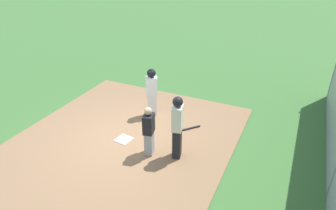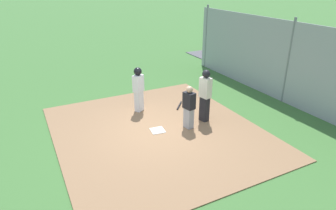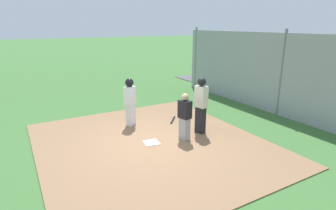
{
  "view_description": "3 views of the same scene",
  "coord_description": "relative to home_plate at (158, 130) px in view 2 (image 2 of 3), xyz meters",
  "views": [
    {
      "loc": [
        -6.35,
        -4.46,
        5.3
      ],
      "look_at": [
        0.91,
        -1.07,
        1.04
      ],
      "focal_mm": 32.21,
      "sensor_mm": 36.0,
      "label": 1
    },
    {
      "loc": [
        -7.86,
        3.64,
        4.76
      ],
      "look_at": [
        0.17,
        -0.47,
        0.8
      ],
      "focal_mm": 31.68,
      "sensor_mm": 36.0,
      "label": 2
    },
    {
      "loc": [
        -6.92,
        3.4,
        3.51
      ],
      "look_at": [
        0.43,
        -0.83,
        1.01
      ],
      "focal_mm": 29.32,
      "sensor_mm": 36.0,
      "label": 3
    }
  ],
  "objects": [
    {
      "name": "ground_plane",
      "position": [
        0.0,
        0.0,
        -0.04
      ],
      "size": [
        140.0,
        140.0,
        0.0
      ],
      "primitive_type": "plane",
      "color": "#3D6B33"
    },
    {
      "name": "catcher",
      "position": [
        -0.25,
        -1.03,
        0.75
      ],
      "size": [
        0.43,
        0.34,
        1.48
      ],
      "rotation": [
        0.0,
        0.0,
        1.79
      ],
      "color": "#9E9EA3",
      "rests_on": "dirt_infield"
    },
    {
      "name": "parked_car_red",
      "position": [
        6.49,
        -8.62,
        0.57
      ],
      "size": [
        4.4,
        2.33,
        1.28
      ],
      "rotation": [
        0.0,
        0.0,
        0.14
      ],
      "color": "maroon",
      "rests_on": "parking_lot"
    },
    {
      "name": "runner",
      "position": [
        1.77,
        -0.07,
        0.97
      ],
      "size": [
        0.42,
        0.46,
        1.7
      ],
      "rotation": [
        0.0,
        0.0,
        3.67
      ],
      "color": "silver",
      "rests_on": "dirt_infield"
    },
    {
      "name": "dirt_infield",
      "position": [
        0.0,
        0.0,
        -0.03
      ],
      "size": [
        7.2,
        6.4,
        0.03
      ],
      "primitive_type": "cube",
      "color": "#896647",
      "rests_on": "ground_plane"
    },
    {
      "name": "backstop_fence",
      "position": [
        0.0,
        -5.67,
        1.56
      ],
      "size": [
        12.0,
        0.1,
        3.35
      ],
      "color": "#93999E",
      "rests_on": "ground_plane"
    },
    {
      "name": "umpire",
      "position": [
        -0.05,
        -1.79,
        0.98
      ],
      "size": [
        0.43,
        0.34,
        1.86
      ],
      "rotation": [
        0.0,
        0.0,
        1.8
      ],
      "color": "black",
      "rests_on": "dirt_infield"
    },
    {
      "name": "baseball_bat",
      "position": [
        1.42,
        -1.61,
        0.02
      ],
      "size": [
        0.6,
        0.54,
        0.06
      ],
      "primitive_type": "cylinder",
      "rotation": [
        0.0,
        1.57,
        2.43
      ],
      "color": "black",
      "rests_on": "dirt_infield"
    },
    {
      "name": "home_plate",
      "position": [
        0.0,
        0.0,
        0.0
      ],
      "size": [
        0.49,
        0.49,
        0.02
      ],
      "primitive_type": "cube",
      "rotation": [
        0.0,
        0.0,
        -0.12
      ],
      "color": "white",
      "rests_on": "dirt_infield"
    },
    {
      "name": "parking_lot",
      "position": [
        0.0,
        -8.94,
        -0.02
      ],
      "size": [
        18.0,
        5.2,
        0.04
      ],
      "primitive_type": "cube",
      "color": "#515156",
      "rests_on": "ground_plane"
    }
  ]
}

